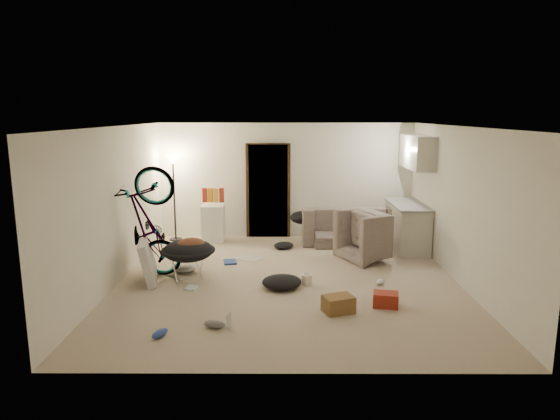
{
  "coord_description": "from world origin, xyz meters",
  "views": [
    {
      "loc": [
        -0.1,
        -7.83,
        2.7
      ],
      "look_at": [
        -0.13,
        0.6,
        1.06
      ],
      "focal_mm": 32.0,
      "sensor_mm": 36.0,
      "label": 1
    }
  ],
  "objects_px": {
    "saucer_chair": "(188,255)",
    "juicer": "(307,279)",
    "tv_box": "(148,259)",
    "armchair": "(377,240)",
    "bicycle": "(149,248)",
    "kitchen_counter": "(407,227)",
    "floor_lamp": "(174,180)",
    "mini_fridge": "(213,223)",
    "drink_case_b": "(386,300)",
    "drink_case_a": "(338,304)",
    "sofa": "(348,229)"
  },
  "relations": [
    {
      "from": "floor_lamp",
      "to": "drink_case_a",
      "type": "xyz_separation_m",
      "value": [
        3.08,
        -3.99,
        -1.19
      ]
    },
    {
      "from": "saucer_chair",
      "to": "drink_case_b",
      "type": "bearing_deg",
      "value": -22.79
    },
    {
      "from": "saucer_chair",
      "to": "floor_lamp",
      "type": "bearing_deg",
      "value": 106.52
    },
    {
      "from": "kitchen_counter",
      "to": "tv_box",
      "type": "distance_m",
      "value": 5.12
    },
    {
      "from": "floor_lamp",
      "to": "kitchen_counter",
      "type": "xyz_separation_m",
      "value": [
        4.83,
        -0.65,
        -0.87
      ]
    },
    {
      "from": "armchair",
      "to": "bicycle",
      "type": "bearing_deg",
      "value": 81.39
    },
    {
      "from": "sofa",
      "to": "armchair",
      "type": "height_order",
      "value": "armchair"
    },
    {
      "from": "armchair",
      "to": "drink_case_a",
      "type": "relative_size",
      "value": 2.56
    },
    {
      "from": "drink_case_a",
      "to": "drink_case_b",
      "type": "height_order",
      "value": "drink_case_a"
    },
    {
      "from": "mini_fridge",
      "to": "drink_case_a",
      "type": "bearing_deg",
      "value": -59.38
    },
    {
      "from": "mini_fridge",
      "to": "drink_case_a",
      "type": "height_order",
      "value": "mini_fridge"
    },
    {
      "from": "tv_box",
      "to": "juicer",
      "type": "height_order",
      "value": "tv_box"
    },
    {
      "from": "armchair",
      "to": "saucer_chair",
      "type": "relative_size",
      "value": 1.15
    },
    {
      "from": "juicer",
      "to": "floor_lamp",
      "type": "bearing_deg",
      "value": 133.2
    },
    {
      "from": "tv_box",
      "to": "juicer",
      "type": "bearing_deg",
      "value": -17.95
    },
    {
      "from": "kitchen_counter",
      "to": "drink_case_b",
      "type": "xyz_separation_m",
      "value": [
        -1.06,
        -3.13,
        -0.34
      ]
    },
    {
      "from": "mini_fridge",
      "to": "drink_case_a",
      "type": "xyz_separation_m",
      "value": [
        2.24,
        -3.89,
        -0.28
      ]
    },
    {
      "from": "saucer_chair",
      "to": "drink_case_a",
      "type": "xyz_separation_m",
      "value": [
        2.34,
        -1.48,
        -0.26
      ]
    },
    {
      "from": "kitchen_counter",
      "to": "bicycle",
      "type": "distance_m",
      "value": 5.08
    },
    {
      "from": "mini_fridge",
      "to": "drink_case_b",
      "type": "bearing_deg",
      "value": -50.73
    },
    {
      "from": "bicycle",
      "to": "saucer_chair",
      "type": "bearing_deg",
      "value": -85.95
    },
    {
      "from": "drink_case_b",
      "to": "sofa",
      "type": "bearing_deg",
      "value": 102.31
    },
    {
      "from": "kitchen_counter",
      "to": "juicer",
      "type": "xyz_separation_m",
      "value": [
        -2.13,
        -2.22,
        -0.34
      ]
    },
    {
      "from": "floor_lamp",
      "to": "kitchen_counter",
      "type": "bearing_deg",
      "value": -7.66
    },
    {
      "from": "saucer_chair",
      "to": "drink_case_a",
      "type": "relative_size",
      "value": 2.23
    },
    {
      "from": "drink_case_a",
      "to": "juicer",
      "type": "relative_size",
      "value": 1.66
    },
    {
      "from": "floor_lamp",
      "to": "armchair",
      "type": "height_order",
      "value": "floor_lamp"
    },
    {
      "from": "kitchen_counter",
      "to": "sofa",
      "type": "distance_m",
      "value": 1.22
    },
    {
      "from": "drink_case_b",
      "to": "saucer_chair",
      "type": "bearing_deg",
      "value": 168.36
    },
    {
      "from": "sofa",
      "to": "drink_case_a",
      "type": "relative_size",
      "value": 4.91
    },
    {
      "from": "tv_box",
      "to": "drink_case_a",
      "type": "xyz_separation_m",
      "value": [
        2.98,
        -1.37,
        -0.23
      ]
    },
    {
      "from": "mini_fridge",
      "to": "floor_lamp",
      "type": "bearing_deg",
      "value": 173.84
    },
    {
      "from": "armchair",
      "to": "bicycle",
      "type": "height_order",
      "value": "bicycle"
    },
    {
      "from": "floor_lamp",
      "to": "drink_case_b",
      "type": "height_order",
      "value": "floor_lamp"
    },
    {
      "from": "sofa",
      "to": "tv_box",
      "type": "height_order",
      "value": "tv_box"
    },
    {
      "from": "juicer",
      "to": "tv_box",
      "type": "bearing_deg",
      "value": 174.33
    },
    {
      "from": "drink_case_b",
      "to": "juicer",
      "type": "relative_size",
      "value": 1.43
    },
    {
      "from": "floor_lamp",
      "to": "bicycle",
      "type": "relative_size",
      "value": 0.95
    },
    {
      "from": "mini_fridge",
      "to": "drink_case_b",
      "type": "distance_m",
      "value": 4.71
    },
    {
      "from": "kitchen_counter",
      "to": "sofa",
      "type": "bearing_deg",
      "value": 158.25
    },
    {
      "from": "drink_case_a",
      "to": "drink_case_b",
      "type": "xyz_separation_m",
      "value": [
        0.7,
        0.21,
        -0.01
      ]
    },
    {
      "from": "armchair",
      "to": "tv_box",
      "type": "bearing_deg",
      "value": 82.79
    },
    {
      "from": "mini_fridge",
      "to": "bicycle",
      "type": "bearing_deg",
      "value": -106.38
    },
    {
      "from": "floor_lamp",
      "to": "bicycle",
      "type": "xyz_separation_m",
      "value": [
        0.1,
        -2.51,
        -0.8
      ]
    },
    {
      "from": "mini_fridge",
      "to": "drink_case_b",
      "type": "height_order",
      "value": "mini_fridge"
    },
    {
      "from": "kitchen_counter",
      "to": "juicer",
      "type": "bearing_deg",
      "value": -133.81
    },
    {
      "from": "saucer_chair",
      "to": "juicer",
      "type": "bearing_deg",
      "value": -10.73
    },
    {
      "from": "armchair",
      "to": "mini_fridge",
      "type": "distance_m",
      "value": 3.49
    },
    {
      "from": "kitchen_counter",
      "to": "armchair",
      "type": "distance_m",
      "value": 0.99
    },
    {
      "from": "floor_lamp",
      "to": "drink_case_a",
      "type": "height_order",
      "value": "floor_lamp"
    }
  ]
}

